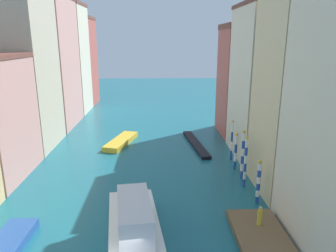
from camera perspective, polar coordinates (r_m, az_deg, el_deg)
The scene contains 19 objects.
ground_plane at distance 41.96m, azimuth -4.75°, elevation -3.92°, with size 154.00×154.00×0.00m, color #196070.
building_left_2 at distance 44.49m, azimuth -25.65°, elevation 10.33°, with size 7.93×9.43×22.09m.
building_left_3 at distance 54.56m, azimuth -21.09°, elevation 10.77°, with size 7.93×11.36×20.74m.
building_left_4 at distance 64.46m, azimuth -18.09°, elevation 11.45°, with size 7.93×8.75×20.41m.
building_left_5 at distance 72.46m, azimuth -16.25°, elevation 11.20°, with size 7.93×7.85×18.50m.
building_right_1 at distance 30.65m, azimuth 23.94°, elevation 6.26°, with size 7.93×7.75×19.34m.
building_right_2 at distance 39.20m, azimuth 18.09°, elevation 7.45°, with size 7.93×10.02×17.84m.
building_right_3 at distance 48.24m, azimuth 14.26°, elevation 8.00°, with size 7.93×8.44×16.00m.
waterfront_dock at distance 25.20m, azimuth 16.02°, elevation -17.91°, with size 3.61×5.42×0.54m.
person_on_dock at distance 25.10m, azimuth 16.29°, elevation -15.43°, with size 0.36×0.36×1.54m.
mooring_pole_0 at distance 28.65m, azimuth 16.08°, elevation -9.56°, with size 0.36×0.36×4.01m.
mooring_pole_1 at distance 31.08m, azimuth 13.83°, elevation -6.28°, with size 0.30×0.30×5.13m.
mooring_pole_2 at distance 32.87m, azimuth 13.38°, elevation -4.95°, with size 0.35×0.35×5.20m.
mooring_pole_3 at distance 35.11m, azimuth 12.14°, elevation -4.45°, with size 0.32×0.32×4.17m.
mooring_pole_4 at distance 37.69m, azimuth 11.47°, elevation -2.50°, with size 0.28×0.28×4.84m.
vaporetto_white at distance 22.77m, azimuth -6.01°, elevation -18.39°, with size 5.01×11.75×3.49m.
gondola_black at distance 42.76m, azimuth 5.03°, elevation -3.24°, with size 2.58×10.91×0.44m.
motorboat_0 at distance 43.73m, azimuth -8.46°, elevation -2.76°, with size 4.18×7.96×0.69m.
motorboat_1 at distance 25.60m, azimuth -26.93°, elevation -18.40°, with size 2.36×5.33×0.64m.
Camera 1 is at (2.20, -15.04, 13.87)m, focal length 33.68 mm.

